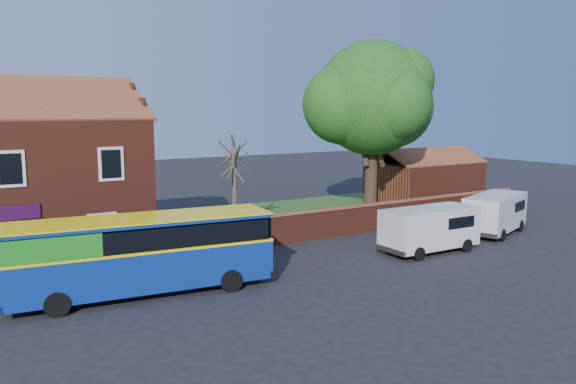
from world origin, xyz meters
TOP-DOWN VIEW (x-y plane):
  - ground at (0.00, 0.00)m, footprint 120.00×120.00m
  - pavement at (-7.00, 5.75)m, footprint 18.00×3.50m
  - kerb at (-7.00, 4.00)m, footprint 18.00×0.15m
  - grass_strip at (13.00, 13.00)m, footprint 26.00×12.00m
  - shop_building at (-7.02, 11.50)m, footprint 12.30×8.13m
  - boundary_wall at (13.00, 7.00)m, footprint 22.00×0.38m
  - outbuilding at (22.00, 13.00)m, footprint 8.20×5.06m
  - bus at (-3.50, 2.89)m, footprint 9.97×3.60m
  - van_near at (10.80, 1.68)m, footprint 5.04×2.17m
  - van_far at (17.01, 2.67)m, footprint 5.44×3.58m
  - large_tree at (14.83, 10.97)m, footprint 9.37×7.41m
  - bare_tree at (4.58, 10.56)m, footprint 2.01×2.39m

SIDE VIEW (x-z plane):
  - ground at x=0.00m, z-range 0.00..0.00m
  - grass_strip at x=13.00m, z-range 0.00..0.04m
  - pavement at x=-7.00m, z-range 0.00..0.12m
  - kerb at x=-7.00m, z-range 0.00..0.14m
  - boundary_wall at x=13.00m, z-range 0.01..1.61m
  - van_near at x=10.80m, z-range 0.13..2.33m
  - van_far at x=17.01m, z-range 0.13..2.35m
  - outbuilding at x=22.00m, z-range -0.48..3.69m
  - bus at x=-3.50m, z-range 0.20..3.18m
  - bare_tree at x=4.58m, z-range 0.07..5.42m
  - shop_building at x=-7.02m, z-range -1.84..8.66m
  - large_tree at x=14.83m, z-range 1.77..13.20m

